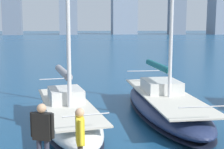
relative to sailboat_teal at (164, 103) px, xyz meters
name	(u,v)px	position (x,y,z in m)	size (l,w,h in m)	color
sailboat_teal	(164,103)	(0.00, 0.00, 0.00)	(2.86, 9.52, 11.11)	navy
sailboat_grey	(68,114)	(4.58, 1.26, 0.01)	(3.41, 7.94, 9.41)	white
person_yellow_shirt	(80,135)	(4.31, 6.60, 0.98)	(0.23, 0.62, 1.69)	#4C473D
person_black_shirt	(42,131)	(5.23, 6.30, 1.02)	(0.60, 0.36, 1.76)	#2D3347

